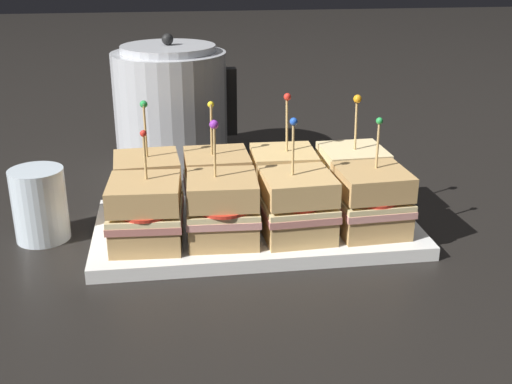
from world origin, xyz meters
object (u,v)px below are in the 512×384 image
(kettle_steel, at_px, (171,107))
(drinking_glass, at_px, (40,205))
(sandwich_front_far_right, at_px, (371,201))
(sandwich_front_center_left, at_px, (223,209))
(sandwich_back_center_right, at_px, (283,179))
(sandwich_front_far_left, at_px, (146,213))
(sandwich_back_far_right, at_px, (352,177))
(sandwich_back_far_left, at_px, (148,186))
(sandwich_back_center_left, at_px, (217,182))
(sandwich_front_center_right, at_px, (297,206))
(serving_platter, at_px, (256,228))

(kettle_steel, xyz_separation_m, drinking_glass, (-0.18, -0.30, -0.05))
(sandwich_front_far_right, relative_size, kettle_steel, 0.66)
(sandwich_front_center_left, relative_size, sandwich_back_center_right, 0.95)
(sandwich_front_far_left, xyz_separation_m, sandwich_front_far_right, (0.29, 0.00, 0.00))
(sandwich_back_far_right, distance_m, kettle_steel, 0.38)
(sandwich_back_far_left, distance_m, sandwich_back_center_left, 0.10)
(sandwich_back_far_left, distance_m, drinking_glass, 0.15)
(sandwich_front_center_right, relative_size, sandwich_back_center_left, 0.99)
(sandwich_front_far_right, height_order, drinking_glass, sandwich_front_far_right)
(sandwich_front_far_left, relative_size, drinking_glass, 1.49)
(sandwich_front_far_right, bearing_deg, drinking_glass, 170.30)
(sandwich_front_center_left, xyz_separation_m, sandwich_back_center_right, (0.10, 0.10, -0.00))
(serving_platter, distance_m, sandwich_front_center_left, 0.09)
(sandwich_back_far_right, height_order, kettle_steel, kettle_steel)
(serving_platter, bearing_deg, sandwich_back_far_right, 17.35)
(sandwich_back_far_left, distance_m, sandwich_back_center_right, 0.19)
(sandwich_back_far_left, bearing_deg, sandwich_front_center_left, -44.93)
(serving_platter, distance_m, sandwich_back_center_right, 0.09)
(serving_platter, distance_m, sandwich_front_center_right, 0.09)
(sandwich_back_center_left, height_order, sandwich_back_far_right, sandwich_back_far_right)
(sandwich_front_far_right, xyz_separation_m, sandwich_back_center_right, (-0.10, 0.10, 0.00))
(sandwich_front_center_left, xyz_separation_m, kettle_steel, (-0.06, 0.37, 0.04))
(kettle_steel, bearing_deg, sandwich_back_far_right, -47.99)
(sandwich_back_center_left, xyz_separation_m, sandwich_back_center_right, (0.09, 0.00, 0.00))
(serving_platter, xyz_separation_m, sandwich_front_far_left, (-0.15, -0.05, 0.05))
(sandwich_back_center_left, bearing_deg, sandwich_back_far_right, -1.06)
(sandwich_front_far_right, height_order, sandwich_back_center_right, sandwich_back_center_right)
(sandwich_back_center_right, bearing_deg, kettle_steel, 118.84)
(sandwich_front_far_left, bearing_deg, sandwich_back_center_right, 26.76)
(sandwich_back_center_left, distance_m, sandwich_back_center_right, 0.09)
(sandwich_back_far_left, bearing_deg, serving_platter, -18.34)
(sandwich_back_far_left, distance_m, sandwich_back_far_right, 0.29)
(sandwich_front_center_left, bearing_deg, sandwich_back_far_right, 25.37)
(sandwich_back_far_left, height_order, sandwich_back_center_left, sandwich_back_far_left)
(sandwich_back_far_right, bearing_deg, kettle_steel, 132.01)
(sandwich_front_far_left, height_order, sandwich_front_center_left, sandwich_front_center_left)
(sandwich_front_center_right, bearing_deg, kettle_steel, 112.12)
(sandwich_front_center_right, height_order, drinking_glass, sandwich_front_center_right)
(sandwich_front_center_right, distance_m, sandwich_back_far_left, 0.22)
(sandwich_front_center_left, height_order, drinking_glass, sandwich_front_center_left)
(sandwich_back_center_left, bearing_deg, kettle_steel, 101.78)
(drinking_glass, bearing_deg, sandwich_front_center_right, -12.92)
(sandwich_front_center_right, xyz_separation_m, sandwich_back_far_left, (-0.19, 0.10, 0.00))
(kettle_steel, bearing_deg, sandwich_back_far_left, -98.02)
(sandwich_front_center_left, height_order, sandwich_back_far_right, sandwich_back_far_right)
(serving_platter, height_order, sandwich_front_far_left, sandwich_front_far_left)
(sandwich_front_center_left, distance_m, sandwich_front_far_right, 0.20)
(sandwich_front_center_right, bearing_deg, sandwich_back_far_right, 43.85)
(sandwich_front_center_left, relative_size, sandwich_back_far_right, 0.97)
(sandwich_back_center_left, bearing_deg, serving_platter, -45.61)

